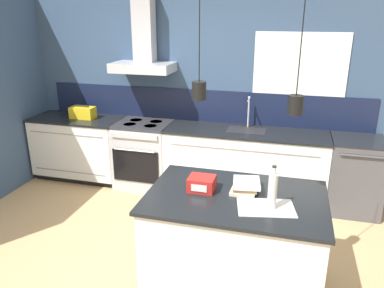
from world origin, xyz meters
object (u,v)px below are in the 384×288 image
at_px(book_stack, 245,185).
at_px(yellow_toolbox, 83,113).
at_px(oven_range, 144,154).
at_px(dishwasher, 354,175).
at_px(red_supply_box, 202,184).
at_px(bottle_on_island, 273,191).

height_order(book_stack, yellow_toolbox, yellow_toolbox).
xyz_separation_m(oven_range, dishwasher, (2.72, 0.00, -0.00)).
bearing_deg(oven_range, dishwasher, 0.09).
relative_size(book_stack, red_supply_box, 1.51).
bearing_deg(red_supply_box, book_stack, 15.40).
bearing_deg(bottle_on_island, red_supply_box, 163.09).
bearing_deg(bottle_on_island, oven_range, 133.30).
distance_m(oven_range, yellow_toolbox, 1.05).
bearing_deg(book_stack, dishwasher, 56.14).
bearing_deg(dishwasher, red_supply_box, -129.79).
distance_m(bottle_on_island, yellow_toolbox, 3.36).
xyz_separation_m(book_stack, red_supply_box, (-0.35, -0.10, 0.02)).
relative_size(oven_range, red_supply_box, 4.20).
height_order(dishwasher, yellow_toolbox, yellow_toolbox).
xyz_separation_m(oven_range, yellow_toolbox, (-0.90, 0.00, 0.54)).
bearing_deg(dishwasher, book_stack, -123.86).
relative_size(bottle_on_island, yellow_toolbox, 1.04).
xyz_separation_m(red_supply_box, yellow_toolbox, (-2.15, 1.77, 0.02)).
distance_m(dishwasher, bottle_on_island, 2.22).
xyz_separation_m(dishwasher, yellow_toolbox, (-3.62, 0.00, 0.54)).
distance_m(oven_range, bottle_on_island, 2.74).
bearing_deg(red_supply_box, bottle_on_island, -16.91).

